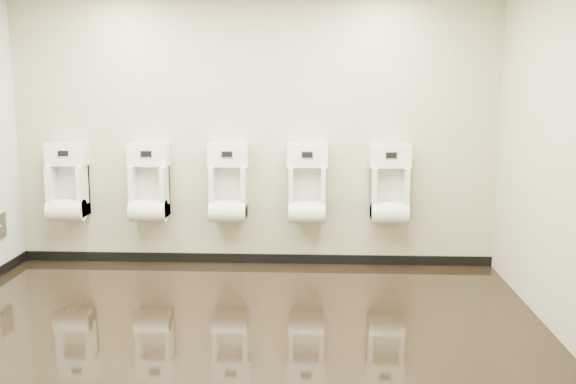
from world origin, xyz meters
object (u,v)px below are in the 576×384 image
at_px(urinal_0, 67,187).
at_px(urinal_3, 307,189).
at_px(urinal_1, 149,188).
at_px(urinal_4, 390,190).
at_px(urinal_2, 228,189).

relative_size(urinal_0, urinal_3, 1.00).
distance_m(urinal_1, urinal_3, 1.63).
xyz_separation_m(urinal_3, urinal_4, (0.84, 0.00, 0.00)).
height_order(urinal_1, urinal_3, same).
relative_size(urinal_1, urinal_2, 1.00).
bearing_deg(urinal_1, urinal_4, 0.00).
xyz_separation_m(urinal_2, urinal_3, (0.81, 0.00, 0.00)).
distance_m(urinal_2, urinal_4, 1.65).
height_order(urinal_2, urinal_3, same).
height_order(urinal_1, urinal_2, same).
height_order(urinal_0, urinal_3, same).
bearing_deg(urinal_2, urinal_3, 0.00).
relative_size(urinal_1, urinal_3, 1.00).
height_order(urinal_3, urinal_4, same).
bearing_deg(urinal_2, urinal_0, 180.00).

